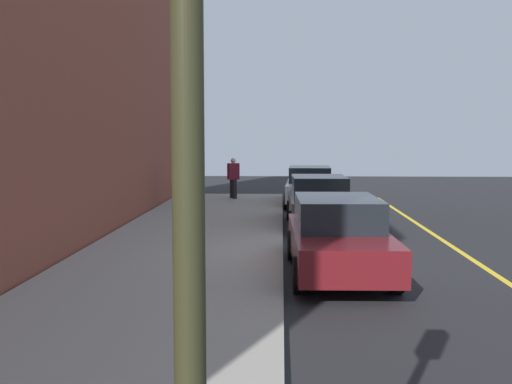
{
  "coord_description": "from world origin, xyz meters",
  "views": [
    {
      "loc": [
        12.84,
        -1.04,
        2.75
      ],
      "look_at": [
        -2.13,
        -1.67,
        1.35
      ],
      "focal_mm": 42.55,
      "sensor_mm": 36.0,
      "label": 1
    }
  ],
  "objects_px": {
    "parked_car_charcoal": "(319,201)",
    "pedestrian_burgundy_coat": "(233,177)",
    "parked_car_maroon": "(338,236)",
    "parked_car_white": "(310,186)",
    "pedestrian_black_coat": "(191,180)"
  },
  "relations": [
    {
      "from": "pedestrian_burgundy_coat",
      "to": "parked_car_maroon",
      "type": "bearing_deg",
      "value": 13.51
    },
    {
      "from": "parked_car_white",
      "to": "parked_car_maroon",
      "type": "distance_m",
      "value": 11.97
    },
    {
      "from": "pedestrian_burgundy_coat",
      "to": "pedestrian_black_coat",
      "type": "xyz_separation_m",
      "value": [
        2.82,
        -1.35,
        0.07
      ]
    },
    {
      "from": "pedestrian_black_coat",
      "to": "parked_car_charcoal",
      "type": "bearing_deg",
      "value": 49.74
    },
    {
      "from": "parked_car_maroon",
      "to": "pedestrian_black_coat",
      "type": "distance_m",
      "value": 11.09
    },
    {
      "from": "parked_car_charcoal",
      "to": "pedestrian_black_coat",
      "type": "height_order",
      "value": "pedestrian_black_coat"
    },
    {
      "from": "parked_car_white",
      "to": "parked_car_charcoal",
      "type": "height_order",
      "value": "same"
    },
    {
      "from": "parked_car_white",
      "to": "parked_car_charcoal",
      "type": "bearing_deg",
      "value": 0.39
    },
    {
      "from": "parked_car_maroon",
      "to": "pedestrian_black_coat",
      "type": "relative_size",
      "value": 2.6
    },
    {
      "from": "parked_car_white",
      "to": "pedestrian_black_coat",
      "type": "height_order",
      "value": "pedestrian_black_coat"
    },
    {
      "from": "parked_car_charcoal",
      "to": "pedestrian_black_coat",
      "type": "distance_m",
      "value": 5.9
    },
    {
      "from": "parked_car_charcoal",
      "to": "pedestrian_burgundy_coat",
      "type": "distance_m",
      "value": 7.34
    },
    {
      "from": "parked_car_charcoal",
      "to": "parked_car_maroon",
      "type": "relative_size",
      "value": 0.91
    },
    {
      "from": "parked_car_charcoal",
      "to": "pedestrian_burgundy_coat",
      "type": "relative_size",
      "value": 2.56
    },
    {
      "from": "pedestrian_burgundy_coat",
      "to": "pedestrian_black_coat",
      "type": "height_order",
      "value": "pedestrian_black_coat"
    }
  ]
}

